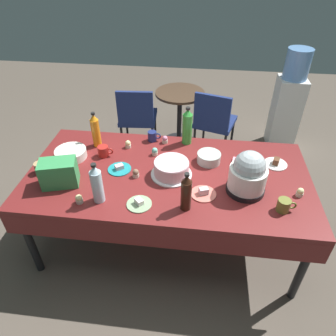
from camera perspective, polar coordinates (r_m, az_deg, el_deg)
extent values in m
plane|color=brown|center=(2.94, 0.00, -12.50)|extent=(9.00, 9.00, 0.00)
cube|color=maroon|center=(2.43, 0.00, -1.31)|extent=(2.20, 1.10, 0.04)
cylinder|color=black|center=(2.67, -24.20, -12.18)|extent=(0.06, 0.06, 0.71)
cylinder|color=black|center=(2.49, 23.65, -16.60)|extent=(0.06, 0.06, 0.71)
cylinder|color=black|center=(3.26, -17.04, 0.06)|extent=(0.06, 0.06, 0.71)
cylinder|color=black|center=(3.12, 20.07, -2.66)|extent=(0.06, 0.06, 0.71)
cube|color=maroon|center=(2.12, -1.81, -12.87)|extent=(2.20, 0.01, 0.18)
cube|color=maroon|center=(2.93, 1.28, 3.63)|extent=(2.20, 0.01, 0.18)
cylinder|color=silver|center=(2.39, 0.63, -1.15)|extent=(0.32, 0.32, 0.01)
cylinder|color=beige|center=(2.36, 0.64, -0.05)|extent=(0.27, 0.27, 0.10)
cylinder|color=silver|center=(2.32, 0.65, 1.05)|extent=(0.26, 0.26, 0.01)
cylinder|color=black|center=(2.31, 14.06, -3.70)|extent=(0.28, 0.28, 0.04)
cylinder|color=white|center=(2.25, 14.44, -1.76)|extent=(0.27, 0.27, 0.16)
sphere|color=#B2BCC1|center=(2.19, 14.83, 0.24)|extent=(0.23, 0.23, 0.23)
cylinder|color=#B2C6BC|center=(2.53, 7.56, 1.91)|extent=(0.19, 0.19, 0.08)
cylinder|color=silver|center=(2.69, -17.52, 2.56)|extent=(0.26, 0.26, 0.07)
cylinder|color=#E07266|center=(2.24, 6.56, -4.76)|extent=(0.18, 0.18, 0.01)
cube|color=beige|center=(2.22, 6.61, -4.23)|extent=(0.08, 0.06, 0.05)
cylinder|color=#8CA87F|center=(2.16, -5.35, -6.65)|extent=(0.18, 0.18, 0.01)
cube|color=white|center=(2.14, -5.38, -6.18)|extent=(0.07, 0.07, 0.04)
cylinder|color=white|center=(2.65, 19.25, 0.71)|extent=(0.19, 0.19, 0.01)
cube|color=brown|center=(2.63, 19.37, 1.21)|extent=(0.06, 0.08, 0.05)
cylinder|color=teal|center=(2.48, -8.95, -0.17)|extent=(0.18, 0.18, 0.01)
cube|color=beige|center=(2.47, -8.99, 0.23)|extent=(0.08, 0.08, 0.04)
cylinder|color=beige|center=(2.77, -0.56, 4.98)|extent=(0.05, 0.05, 0.03)
sphere|color=pink|center=(2.75, -0.57, 5.49)|extent=(0.05, 0.05, 0.05)
cylinder|color=beige|center=(2.38, -5.95, -1.30)|extent=(0.05, 0.05, 0.03)
sphere|color=brown|center=(2.36, -5.99, -0.76)|extent=(0.05, 0.05, 0.05)
cylinder|color=beige|center=(2.24, -16.05, -5.86)|extent=(0.05, 0.05, 0.03)
sphere|color=beige|center=(2.22, -16.18, -5.32)|extent=(0.05, 0.05, 0.05)
cylinder|color=beige|center=(2.72, -7.38, 4.08)|extent=(0.05, 0.05, 0.03)
sphere|color=beige|center=(2.71, -7.42, 4.59)|extent=(0.05, 0.05, 0.05)
cylinder|color=beige|center=(2.40, 23.14, -4.46)|extent=(0.05, 0.05, 0.03)
sphere|color=beige|center=(2.38, 23.30, -3.94)|extent=(0.05, 0.05, 0.05)
cylinder|color=beige|center=(2.61, -2.45, 2.75)|extent=(0.05, 0.05, 0.03)
sphere|color=#6BC6B2|center=(2.59, -2.47, 3.28)|extent=(0.05, 0.05, 0.05)
cylinder|color=orange|center=(2.74, -13.18, 6.34)|extent=(0.07, 0.07, 0.25)
cone|color=orange|center=(2.67, -13.63, 9.11)|extent=(0.07, 0.07, 0.05)
cylinder|color=black|center=(2.66, -13.74, 9.75)|extent=(0.03, 0.03, 0.02)
cylinder|color=green|center=(2.71, 3.56, 7.20)|extent=(0.09, 0.09, 0.28)
cone|color=green|center=(2.63, 3.70, 10.28)|extent=(0.08, 0.08, 0.05)
cylinder|color=black|center=(2.61, 3.73, 10.95)|extent=(0.04, 0.04, 0.02)
cylinder|color=#33190F|center=(2.05, 3.35, -5.05)|extent=(0.07, 0.07, 0.23)
cone|color=#33190F|center=(1.96, 3.50, -2.01)|extent=(0.07, 0.07, 0.05)
cylinder|color=black|center=(1.94, 3.54, -1.23)|extent=(0.03, 0.03, 0.02)
cylinder|color=silver|center=(2.15, -12.94, -3.37)|extent=(0.08, 0.08, 0.25)
cone|color=silver|center=(2.06, -13.50, -0.24)|extent=(0.07, 0.07, 0.05)
cylinder|color=black|center=(2.04, -13.63, 0.52)|extent=(0.04, 0.04, 0.02)
cylinder|color=#B2231E|center=(2.64, -11.87, 3.07)|extent=(0.09, 0.09, 0.09)
torus|color=#B2231E|center=(2.62, -10.70, 3.08)|extent=(0.06, 0.01, 0.06)
cylinder|color=olive|center=(2.22, 20.57, -6.47)|extent=(0.09, 0.09, 0.09)
torus|color=olive|center=(2.23, 21.99, -6.44)|extent=(0.06, 0.01, 0.06)
cylinder|color=navy|center=(2.78, -2.94, 5.91)|extent=(0.08, 0.08, 0.09)
torus|color=navy|center=(2.78, -1.89, 5.93)|extent=(0.06, 0.01, 0.06)
cylinder|color=tan|center=(2.60, -22.58, 0.05)|extent=(0.08, 0.08, 0.09)
torus|color=tan|center=(2.57, -21.56, 0.04)|extent=(0.06, 0.01, 0.06)
cube|color=#338C4C|center=(2.39, -19.52, -0.87)|extent=(0.29, 0.23, 0.20)
cube|color=pink|center=(2.56, 13.28, 0.72)|extent=(0.16, 0.16, 0.02)
cube|color=navy|center=(3.89, -5.52, 9.31)|extent=(0.47, 0.47, 0.05)
cube|color=navy|center=(3.62, -6.12, 10.96)|extent=(0.42, 0.07, 0.40)
cylinder|color=black|center=(4.15, -2.39, 7.78)|extent=(0.03, 0.03, 0.40)
cylinder|color=black|center=(4.20, -7.62, 7.83)|extent=(0.03, 0.03, 0.40)
cylinder|color=black|center=(3.82, -2.83, 4.97)|extent=(0.03, 0.03, 0.40)
cylinder|color=black|center=(3.87, -8.46, 5.05)|extent=(0.03, 0.03, 0.40)
cube|color=navy|center=(3.82, 8.73, 8.45)|extent=(0.55, 0.55, 0.05)
cube|color=navy|center=(3.54, 8.13, 10.22)|extent=(0.41, 0.16, 0.40)
cylinder|color=black|center=(4.06, 11.78, 6.25)|extent=(0.04, 0.04, 0.40)
cylinder|color=black|center=(4.13, 6.67, 7.43)|extent=(0.04, 0.04, 0.40)
cylinder|color=black|center=(3.74, 10.36, 3.53)|extent=(0.04, 0.04, 0.40)
cylinder|color=black|center=(3.82, 4.87, 4.85)|extent=(0.04, 0.04, 0.40)
cylinder|color=#473323|center=(3.84, 2.23, 13.66)|extent=(0.60, 0.60, 0.03)
cylinder|color=black|center=(3.99, 2.11, 9.06)|extent=(0.06, 0.06, 0.67)
cylinder|color=black|center=(4.17, 2.00, 4.88)|extent=(0.44, 0.44, 0.02)
cube|color=silver|center=(4.18, 20.81, 9.43)|extent=(0.32, 0.32, 0.90)
cylinder|color=#6699D8|center=(3.96, 22.84, 17.32)|extent=(0.28, 0.28, 0.34)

